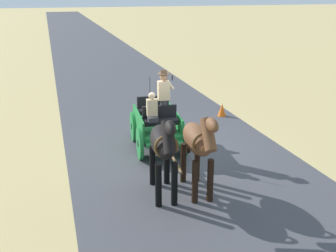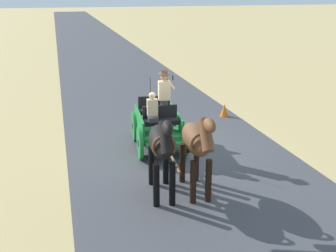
{
  "view_description": "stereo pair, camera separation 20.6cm",
  "coord_description": "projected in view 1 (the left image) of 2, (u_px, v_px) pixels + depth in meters",
  "views": [
    {
      "loc": [
        3.48,
        10.95,
        4.72
      ],
      "look_at": [
        0.49,
        0.9,
        1.1
      ],
      "focal_mm": 42.68,
      "sensor_mm": 36.0,
      "label": 1
    },
    {
      "loc": [
        3.28,
        11.01,
        4.72
      ],
      "look_at": [
        0.49,
        0.9,
        1.1
      ],
      "focal_mm": 42.68,
      "sensor_mm": 36.0,
      "label": 2
    }
  ],
  "objects": [
    {
      "name": "ground_plane",
      "position": [
        175.0,
        149.0,
        12.4
      ],
      "size": [
        200.0,
        200.0,
        0.0
      ],
      "primitive_type": "plane",
      "color": "tan"
    },
    {
      "name": "road_surface",
      "position": [
        175.0,
        149.0,
        12.4
      ],
      "size": [
        6.59,
        160.0,
        0.01
      ],
      "primitive_type": "cube",
      "color": "#424247",
      "rests_on": "ground"
    },
    {
      "name": "horse_drawn_carriage",
      "position": [
        157.0,
        123.0,
        12.2
      ],
      "size": [
        1.6,
        4.52,
        2.5
      ],
      "color": "#1E7233",
      "rests_on": "ground"
    },
    {
      "name": "horse_near_side",
      "position": [
        198.0,
        142.0,
        9.31
      ],
      "size": [
        0.68,
        2.14,
        2.21
      ],
      "color": "brown",
      "rests_on": "ground"
    },
    {
      "name": "horse_off_side",
      "position": [
        163.0,
        145.0,
        9.15
      ],
      "size": [
        0.75,
        2.15,
        2.21
      ],
      "color": "black",
      "rests_on": "ground"
    },
    {
      "name": "traffic_cone",
      "position": [
        222.0,
        110.0,
        15.52
      ],
      "size": [
        0.32,
        0.32,
        0.5
      ],
      "primitive_type": "cone",
      "color": "orange",
      "rests_on": "ground"
    }
  ]
}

